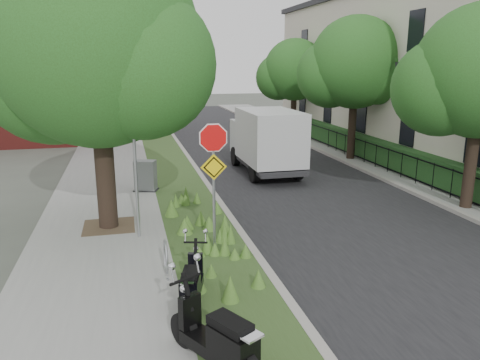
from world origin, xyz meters
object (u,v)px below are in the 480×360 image
(scooter_near, at_px, (222,344))
(box_truck, at_px, (266,138))
(sign_assembly, at_px, (214,160))
(utility_cabinet, at_px, (146,176))
(scooter_far, at_px, (192,287))

(scooter_near, distance_m, box_truck, 13.42)
(scooter_near, xyz_separation_m, box_truck, (4.49, 12.61, 0.93))
(sign_assembly, distance_m, box_truck, 8.71)
(sign_assembly, relative_size, utility_cabinet, 2.96)
(sign_assembly, bearing_deg, utility_cabinet, 103.46)
(scooter_far, relative_size, utility_cabinet, 1.45)
(box_truck, distance_m, utility_cabinet, 5.54)
(scooter_near, xyz_separation_m, scooter_far, (-0.16, 2.07, -0.08))
(scooter_near, relative_size, box_truck, 0.34)
(scooter_near, height_order, utility_cabinet, utility_cabinet)
(scooter_far, height_order, utility_cabinet, utility_cabinet)
(sign_assembly, height_order, scooter_far, sign_assembly)
(sign_assembly, bearing_deg, box_truck, 64.74)
(sign_assembly, distance_m, scooter_near, 5.14)
(scooter_near, distance_m, scooter_far, 2.08)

